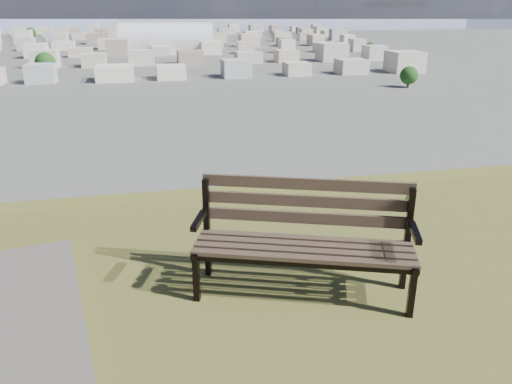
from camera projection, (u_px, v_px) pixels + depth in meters
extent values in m
cube|color=#483C29|center=(302.00, 259.00, 4.36)|extent=(1.91, 0.78, 0.04)
cube|color=#483C29|center=(303.00, 252.00, 4.48)|extent=(1.91, 0.78, 0.04)
cube|color=#483C29|center=(304.00, 245.00, 4.60)|extent=(1.91, 0.78, 0.04)
cube|color=#483C29|center=(304.00, 239.00, 4.73)|extent=(1.91, 0.78, 0.04)
cube|color=#483C29|center=(305.00, 218.00, 4.75)|extent=(1.89, 0.72, 0.11)
cube|color=#483C29|center=(306.00, 201.00, 4.72)|extent=(1.89, 0.72, 0.11)
cube|color=#483C29|center=(307.00, 184.00, 4.69)|extent=(1.89, 0.72, 0.11)
cube|color=black|center=(196.00, 277.00, 4.54)|extent=(0.08, 0.08, 0.49)
cube|color=black|center=(207.00, 228.00, 4.89)|extent=(0.08, 0.08, 1.02)
cube|color=black|center=(201.00, 245.00, 4.67)|extent=(0.24, 0.54, 0.06)
cube|color=black|center=(199.00, 220.00, 4.52)|extent=(0.19, 0.39, 0.05)
cube|color=black|center=(412.00, 292.00, 4.30)|extent=(0.08, 0.08, 0.49)
cube|color=black|center=(407.00, 240.00, 4.65)|extent=(0.08, 0.08, 1.02)
cube|color=black|center=(411.00, 258.00, 4.44)|extent=(0.24, 0.54, 0.06)
cube|color=black|center=(415.00, 232.00, 4.29)|extent=(0.19, 0.39, 0.05)
cube|color=black|center=(302.00, 264.00, 4.36)|extent=(1.89, 0.73, 0.04)
cube|color=black|center=(304.00, 243.00, 4.76)|extent=(1.89, 0.73, 0.04)
cone|color=brown|center=(408.00, 197.00, 6.85)|extent=(0.08, 0.08, 0.18)
cube|color=silver|center=(167.00, 48.00, 300.09)|extent=(57.75, 31.45, 6.09)
cylinder|color=white|center=(167.00, 43.00, 299.02)|extent=(57.75, 31.45, 23.13)
cube|color=#A09789|center=(48.00, 73.00, 186.54)|extent=(11.00, 11.00, 7.00)
cube|color=beige|center=(114.00, 71.00, 191.38)|extent=(11.00, 11.00, 7.00)
cube|color=#ADADB1|center=(177.00, 70.00, 196.23)|extent=(11.00, 11.00, 7.00)
cube|color=beige|center=(237.00, 68.00, 201.07)|extent=(11.00, 11.00, 7.00)
cube|color=gray|center=(294.00, 67.00, 205.92)|extent=(11.00, 11.00, 7.00)
cube|color=silver|center=(349.00, 65.00, 210.76)|extent=(11.00, 11.00, 7.00)
cube|color=beige|center=(401.00, 64.00, 215.61)|extent=(11.00, 11.00, 7.00)
cube|color=#ADADB1|center=(39.00, 60.00, 229.80)|extent=(11.00, 11.00, 7.00)
cube|color=beige|center=(93.00, 59.00, 234.64)|extent=(11.00, 11.00, 7.00)
cube|color=gray|center=(145.00, 58.00, 239.49)|extent=(11.00, 11.00, 7.00)
cube|color=silver|center=(195.00, 57.00, 244.33)|extent=(11.00, 11.00, 7.00)
cube|color=beige|center=(243.00, 56.00, 249.18)|extent=(11.00, 11.00, 7.00)
cube|color=beige|center=(289.00, 55.00, 254.02)|extent=(11.00, 11.00, 7.00)
cube|color=#A09789|center=(333.00, 54.00, 258.87)|extent=(11.00, 11.00, 7.00)
cube|color=beige|center=(376.00, 53.00, 263.71)|extent=(11.00, 11.00, 7.00)
cube|color=silver|center=(32.00, 51.00, 273.06)|extent=(11.00, 11.00, 7.00)
cube|color=beige|center=(78.00, 50.00, 277.91)|extent=(11.00, 11.00, 7.00)
cube|color=beige|center=(122.00, 50.00, 282.75)|extent=(11.00, 11.00, 7.00)
cube|color=#A09789|center=(165.00, 49.00, 287.60)|extent=(11.00, 11.00, 7.00)
cube|color=beige|center=(206.00, 48.00, 292.44)|extent=(11.00, 11.00, 7.00)
cube|color=#ADADB1|center=(246.00, 47.00, 297.29)|extent=(11.00, 11.00, 7.00)
cube|color=beige|center=(285.00, 47.00, 302.13)|extent=(11.00, 11.00, 7.00)
cube|color=gray|center=(323.00, 46.00, 306.98)|extent=(11.00, 11.00, 7.00)
cube|color=silver|center=(359.00, 45.00, 311.82)|extent=(11.00, 11.00, 7.00)
cube|color=beige|center=(27.00, 45.00, 316.32)|extent=(11.00, 11.00, 7.00)
cube|color=#ADADB1|center=(67.00, 44.00, 321.17)|extent=(11.00, 11.00, 7.00)
cube|color=beige|center=(106.00, 44.00, 326.01)|extent=(11.00, 11.00, 7.00)
cube|color=gray|center=(143.00, 43.00, 330.86)|extent=(11.00, 11.00, 7.00)
cube|color=silver|center=(179.00, 43.00, 335.70)|extent=(11.00, 11.00, 7.00)
cube|color=beige|center=(215.00, 42.00, 340.55)|extent=(11.00, 11.00, 7.00)
cube|color=beige|center=(249.00, 41.00, 345.39)|extent=(11.00, 11.00, 7.00)
cube|color=#A09789|center=(283.00, 41.00, 350.24)|extent=(11.00, 11.00, 7.00)
cube|color=beige|center=(315.00, 40.00, 355.08)|extent=(11.00, 11.00, 7.00)
cube|color=#ADADB1|center=(347.00, 40.00, 359.93)|extent=(11.00, 11.00, 7.00)
cube|color=beige|center=(24.00, 40.00, 359.59)|extent=(11.00, 11.00, 7.00)
cube|color=beige|center=(59.00, 40.00, 364.43)|extent=(11.00, 11.00, 7.00)
cube|color=#A09789|center=(93.00, 39.00, 369.28)|extent=(11.00, 11.00, 7.00)
cube|color=beige|center=(126.00, 39.00, 374.12)|extent=(11.00, 11.00, 7.00)
cube|color=#ADADB1|center=(159.00, 38.00, 378.97)|extent=(11.00, 11.00, 7.00)
cube|color=beige|center=(190.00, 38.00, 383.81)|extent=(11.00, 11.00, 7.00)
cube|color=gray|center=(221.00, 37.00, 388.66)|extent=(11.00, 11.00, 7.00)
cube|color=silver|center=(251.00, 37.00, 393.50)|extent=(11.00, 11.00, 7.00)
cube|color=beige|center=(280.00, 37.00, 398.35)|extent=(11.00, 11.00, 7.00)
cube|color=beige|center=(309.00, 36.00, 403.19)|extent=(11.00, 11.00, 7.00)
cube|color=#A09789|center=(337.00, 36.00, 408.04)|extent=(11.00, 11.00, 7.00)
cube|color=gray|center=(21.00, 36.00, 402.85)|extent=(11.00, 11.00, 7.00)
cube|color=silver|center=(52.00, 36.00, 407.70)|extent=(11.00, 11.00, 7.00)
cube|color=beige|center=(83.00, 35.00, 412.54)|extent=(11.00, 11.00, 7.00)
cube|color=beige|center=(113.00, 35.00, 417.39)|extent=(11.00, 11.00, 7.00)
cube|color=#A09789|center=(142.00, 35.00, 422.23)|extent=(11.00, 11.00, 7.00)
cube|color=beige|center=(171.00, 34.00, 427.08)|extent=(11.00, 11.00, 7.00)
cube|color=#ADADB1|center=(199.00, 34.00, 431.92)|extent=(11.00, 11.00, 7.00)
cube|color=beige|center=(226.00, 34.00, 436.77)|extent=(11.00, 11.00, 7.00)
cube|color=gray|center=(253.00, 33.00, 441.61)|extent=(11.00, 11.00, 7.00)
cube|color=silver|center=(279.00, 33.00, 446.46)|extent=(11.00, 11.00, 7.00)
cube|color=beige|center=(304.00, 33.00, 451.30)|extent=(11.00, 11.00, 7.00)
cube|color=beige|center=(330.00, 32.00, 456.15)|extent=(11.00, 11.00, 7.00)
cube|color=beige|center=(18.00, 33.00, 446.11)|extent=(11.00, 11.00, 7.00)
cube|color=gray|center=(47.00, 33.00, 450.96)|extent=(11.00, 11.00, 7.00)
cube|color=silver|center=(75.00, 32.00, 455.80)|extent=(11.00, 11.00, 7.00)
cube|color=beige|center=(102.00, 32.00, 460.65)|extent=(11.00, 11.00, 7.00)
cube|color=beige|center=(129.00, 32.00, 465.49)|extent=(11.00, 11.00, 7.00)
cube|color=#A09789|center=(155.00, 32.00, 470.34)|extent=(11.00, 11.00, 7.00)
cube|color=beige|center=(180.00, 31.00, 475.18)|extent=(11.00, 11.00, 7.00)
cube|color=#ADADB1|center=(205.00, 31.00, 480.03)|extent=(11.00, 11.00, 7.00)
cube|color=beige|center=(230.00, 31.00, 484.87)|extent=(11.00, 11.00, 7.00)
cube|color=gray|center=(254.00, 31.00, 489.72)|extent=(11.00, 11.00, 7.00)
cube|color=silver|center=(278.00, 30.00, 494.56)|extent=(11.00, 11.00, 7.00)
cube|color=beige|center=(301.00, 30.00, 499.41)|extent=(11.00, 11.00, 7.00)
cube|color=beige|center=(323.00, 30.00, 504.25)|extent=(11.00, 11.00, 7.00)
cube|color=beige|center=(17.00, 31.00, 489.38)|extent=(11.00, 11.00, 7.00)
cube|color=gray|center=(43.00, 30.00, 494.22)|extent=(11.00, 11.00, 7.00)
cube|color=silver|center=(68.00, 30.00, 499.07)|extent=(11.00, 11.00, 7.00)
cube|color=beige|center=(93.00, 30.00, 503.91)|extent=(11.00, 11.00, 7.00)
cube|color=beige|center=(117.00, 30.00, 508.76)|extent=(11.00, 11.00, 7.00)
cube|color=#A09789|center=(141.00, 29.00, 513.60)|extent=(11.00, 11.00, 7.00)
cube|color=beige|center=(165.00, 29.00, 518.45)|extent=(11.00, 11.00, 7.00)
cube|color=#ADADB1|center=(188.00, 29.00, 523.29)|extent=(11.00, 11.00, 7.00)
cube|color=beige|center=(211.00, 29.00, 528.14)|extent=(11.00, 11.00, 7.00)
cube|color=gray|center=(233.00, 28.00, 532.98)|extent=(11.00, 11.00, 7.00)
cube|color=silver|center=(255.00, 28.00, 537.83)|extent=(11.00, 11.00, 7.00)
cube|color=beige|center=(277.00, 28.00, 542.67)|extent=(11.00, 11.00, 7.00)
cube|color=beige|center=(298.00, 28.00, 547.52)|extent=(11.00, 11.00, 7.00)
cube|color=#A09789|center=(318.00, 28.00, 552.36)|extent=(11.00, 11.00, 7.00)
cylinder|color=#36261B|center=(408.00, 84.00, 176.29)|extent=(0.80, 0.80, 2.10)
sphere|color=black|center=(409.00, 75.00, 175.18)|extent=(6.30, 6.30, 6.30)
cylinder|color=#36261B|center=(47.00, 73.00, 204.76)|extent=(0.80, 0.80, 2.70)
sphere|color=black|center=(45.00, 62.00, 203.33)|extent=(8.10, 8.10, 8.10)
cylinder|color=#36261B|center=(369.00, 53.00, 294.03)|extent=(0.80, 0.80, 1.95)
sphere|color=black|center=(370.00, 47.00, 293.00)|extent=(5.85, 5.85, 5.85)
cylinder|color=#36261B|center=(221.00, 41.00, 389.50)|extent=(0.80, 0.80, 2.25)
sphere|color=black|center=(221.00, 36.00, 388.31)|extent=(6.75, 6.75, 6.75)
cylinder|color=#36261B|center=(32.00, 38.00, 413.93)|extent=(0.80, 0.80, 2.85)
sphere|color=black|center=(31.00, 33.00, 412.42)|extent=(8.55, 8.55, 8.55)
cylinder|color=#36261B|center=(213.00, 52.00, 294.11)|extent=(0.80, 0.80, 2.10)
sphere|color=black|center=(213.00, 47.00, 293.00)|extent=(6.30, 6.30, 6.30)
cylinder|color=#36261B|center=(344.00, 37.00, 429.92)|extent=(0.80, 0.80, 2.55)
sphere|color=black|center=(344.00, 32.00, 428.57)|extent=(7.65, 7.65, 7.65)
cube|color=#8691AB|center=(140.00, 22.00, 834.64)|extent=(2400.00, 700.00, 0.12)
cube|color=#97A0BC|center=(198.00, 6.00, 1304.70)|extent=(700.00, 220.00, 45.00)
cube|color=#97A0BC|center=(369.00, 3.00, 1439.54)|extent=(500.00, 220.00, 60.00)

